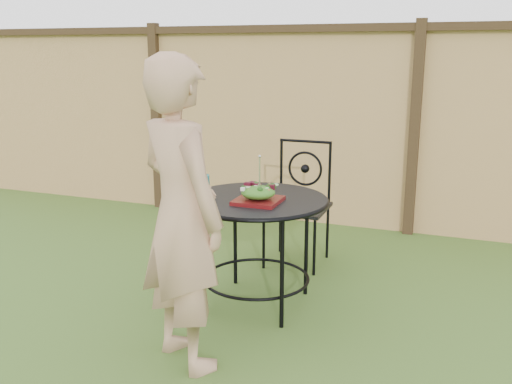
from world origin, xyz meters
TOP-DOWN VIEW (x-y plane):
  - ground at (0.00, 0.00)m, footprint 60.00×60.00m
  - fence at (-0.00, 2.19)m, footprint 8.00×0.12m
  - patio_table at (0.53, 0.25)m, footprint 0.92×0.92m
  - patio_chair at (0.56, 1.12)m, footprint 0.46×0.46m
  - diner at (0.42, -0.54)m, footprint 0.71×0.64m
  - salad_plate at (0.58, 0.16)m, footprint 0.27×0.27m
  - salad at (0.58, 0.16)m, footprint 0.21×0.21m
  - fork at (0.59, 0.16)m, footprint 0.01×0.01m
  - drinking_glass at (0.19, 0.18)m, footprint 0.08×0.08m

SIDE VIEW (x-z plane):
  - ground at x=0.00m, z-range 0.00..0.00m
  - patio_chair at x=0.56m, z-range 0.03..0.98m
  - patio_table at x=0.53m, z-range 0.22..0.95m
  - salad_plate at x=0.58m, z-range 0.72..0.75m
  - salad at x=0.58m, z-range 0.75..0.83m
  - drinking_glass at x=0.19m, z-range 0.72..0.86m
  - diner at x=0.42m, z-range 0.00..1.63m
  - fork at x=0.59m, z-range 0.83..1.01m
  - fence at x=0.00m, z-range 0.00..1.90m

